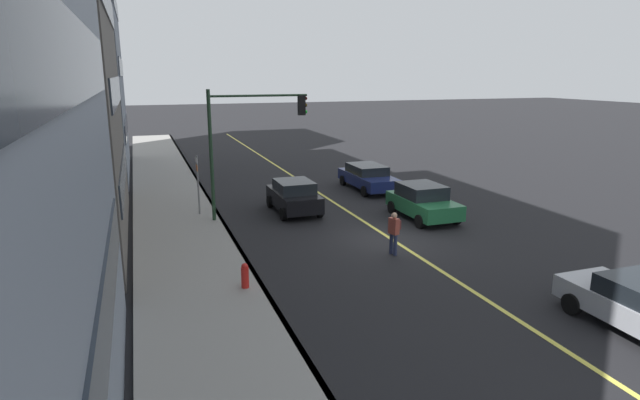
{
  "coord_description": "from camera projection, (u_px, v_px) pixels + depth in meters",
  "views": [
    {
      "loc": [
        -18.01,
        9.43,
        6.57
      ],
      "look_at": [
        0.95,
        2.74,
        1.64
      ],
      "focal_mm": 29.06,
      "sensor_mm": 36.0,
      "label": 1
    }
  ],
  "objects": [
    {
      "name": "car_navy",
      "position": [
        368.0,
        177.0,
        29.97
      ],
      "size": [
        4.79,
        2.07,
        1.43
      ],
      "color": "navy",
      "rests_on": "ground"
    },
    {
      "name": "pedestrian_with_backpack",
      "position": [
        394.0,
        230.0,
        19.1
      ],
      "size": [
        0.43,
        0.44,
        1.62
      ],
      "color": "#262D4C",
      "rests_on": "ground"
    },
    {
      "name": "lane_stripe_center",
      "position": [
        391.0,
        239.0,
        21.1
      ],
      "size": [
        80.0,
        0.16,
        0.01
      ],
      "primitive_type": "cube",
      "color": "#D8CC4C",
      "rests_on": "ground"
    },
    {
      "name": "fire_hydrant",
      "position": [
        245.0,
        278.0,
        15.89
      ],
      "size": [
        0.24,
        0.24,
        0.94
      ],
      "color": "red",
      "rests_on": "ground"
    },
    {
      "name": "street_sign_post",
      "position": [
        198.0,
        181.0,
        23.94
      ],
      "size": [
        0.6,
        0.08,
        2.9
      ],
      "color": "slate",
      "rests_on": "ground"
    },
    {
      "name": "sidewalk_slab",
      "position": [
        190.0,
        260.0,
        18.5
      ],
      "size": [
        80.0,
        3.87,
        0.15
      ],
      "primitive_type": "cube",
      "color": "gray",
      "rests_on": "ground"
    },
    {
      "name": "car_green",
      "position": [
        423.0,
        201.0,
        23.96
      ],
      "size": [
        3.97,
        2.08,
        1.58
      ],
      "color": "#1E6038",
      "rests_on": "ground"
    },
    {
      "name": "car_black",
      "position": [
        294.0,
        196.0,
        24.98
      ],
      "size": [
        3.87,
        1.98,
        1.58
      ],
      "color": "black",
      "rests_on": "ground"
    },
    {
      "name": "curb_edge",
      "position": [
        242.0,
        254.0,
        19.1
      ],
      "size": [
        80.0,
        0.16,
        0.15
      ],
      "primitive_type": "cube",
      "color": "slate",
      "rests_on": "ground"
    },
    {
      "name": "ground",
      "position": [
        391.0,
        239.0,
        21.1
      ],
      "size": [
        200.0,
        200.0,
        0.0
      ],
      "primitive_type": "plane",
      "color": "black"
    },
    {
      "name": "traffic_light_mast",
      "position": [
        249.0,
        131.0,
        22.93
      ],
      "size": [
        0.28,
        4.51,
        5.92
      ],
      "color": "#1E3823",
      "rests_on": "ground"
    }
  ]
}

